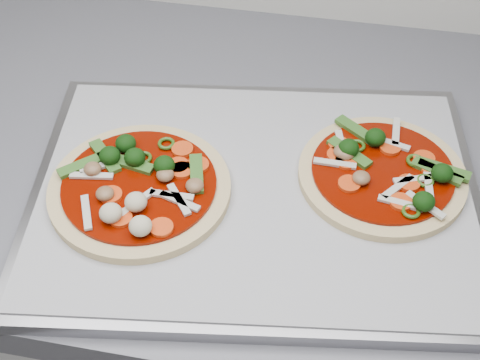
# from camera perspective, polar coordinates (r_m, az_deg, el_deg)

# --- Properties ---
(base_cabinet) EXTENTS (3.60, 0.60, 0.86)m
(base_cabinet) POSITION_cam_1_polar(r_m,az_deg,el_deg) (1.22, -7.94, -12.32)
(base_cabinet) COLOR beige
(base_cabinet) RESTS_ON ground
(countertop) EXTENTS (3.60, 0.60, 0.04)m
(countertop) POSITION_cam_1_polar(r_m,az_deg,el_deg) (0.87, -10.90, 3.36)
(countertop) COLOR #5D5D65
(countertop) RESTS_ON base_cabinet
(baking_tray) EXTENTS (0.55, 0.44, 0.02)m
(baking_tray) POSITION_cam_1_polar(r_m,az_deg,el_deg) (0.75, 1.31, -1.26)
(baking_tray) COLOR gray
(baking_tray) RESTS_ON countertop
(parchment) EXTENTS (0.52, 0.41, 0.00)m
(parchment) POSITION_cam_1_polar(r_m,az_deg,el_deg) (0.74, 1.32, -0.78)
(parchment) COLOR #A2A2A7
(parchment) RESTS_ON baking_tray
(pizza_left) EXTENTS (0.24, 0.24, 0.03)m
(pizza_left) POSITION_cam_1_polar(r_m,az_deg,el_deg) (0.74, -8.61, -0.50)
(pizza_left) COLOR #DBC382
(pizza_left) RESTS_ON parchment
(pizza_right) EXTENTS (0.21, 0.21, 0.03)m
(pizza_right) POSITION_cam_1_polar(r_m,az_deg,el_deg) (0.77, 12.11, 0.66)
(pizza_right) COLOR #DBC382
(pizza_right) RESTS_ON parchment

